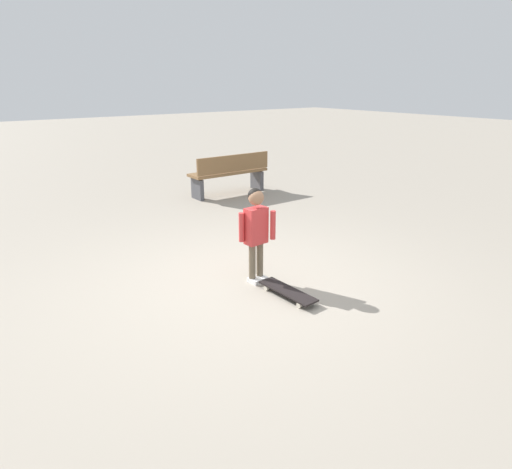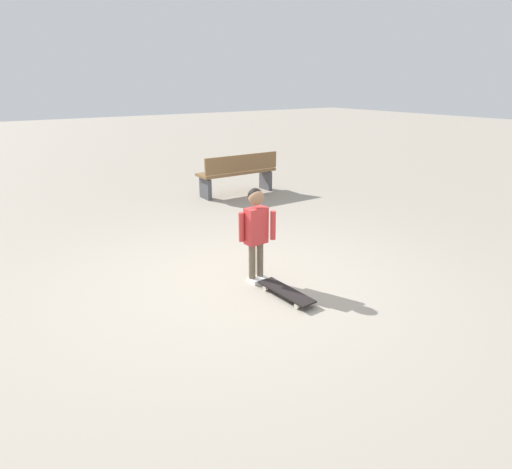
{
  "view_description": "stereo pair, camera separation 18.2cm",
  "coord_description": "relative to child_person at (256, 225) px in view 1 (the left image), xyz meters",
  "views": [
    {
      "loc": [
        -2.55,
        -3.66,
        2.12
      ],
      "look_at": [
        0.16,
        -0.01,
        0.55
      ],
      "focal_mm": 31.11,
      "sensor_mm": 36.0,
      "label": 1
    },
    {
      "loc": [
        -2.4,
        -3.77,
        2.12
      ],
      "look_at": [
        0.16,
        -0.01,
        0.55
      ],
      "focal_mm": 31.11,
      "sensor_mm": 36.0,
      "label": 2
    }
  ],
  "objects": [
    {
      "name": "ground_plane",
      "position": [
        -0.16,
        0.02,
        -0.66
      ],
      "size": [
        50.0,
        50.0,
        0.0
      ],
      "primitive_type": "plane",
      "color": "#9E9384"
    },
    {
      "name": "child_person",
      "position": [
        0.0,
        0.0,
        0.0
      ],
      "size": [
        0.38,
        0.21,
        1.06
      ],
      "color": "brown",
      "rests_on": "ground"
    },
    {
      "name": "skateboard",
      "position": [
        0.03,
        -0.51,
        -0.6
      ],
      "size": [
        0.23,
        0.72,
        0.07
      ],
      "color": "black",
      "rests_on": "ground"
    },
    {
      "name": "street_bench",
      "position": [
        1.98,
        3.53,
        -0.23
      ],
      "size": [
        1.6,
        0.44,
        0.8
      ],
      "color": "brown",
      "rests_on": "ground"
    }
  ]
}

